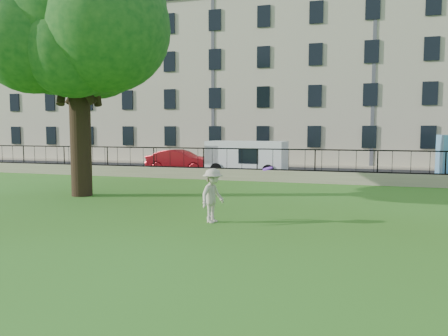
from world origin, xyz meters
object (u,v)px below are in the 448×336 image
(tree, at_px, (75,21))
(red_sedan, at_px, (180,161))
(white_van, at_px, (246,158))
(man, at_px, (213,196))
(frisbee, at_px, (268,169))

(tree, distance_m, red_sedan, 12.24)
(tree, relative_size, white_van, 2.20)
(tree, bearing_deg, man, -26.42)
(frisbee, bearing_deg, man, 158.08)
(tree, height_order, man, tree)
(red_sedan, xyz_separation_m, white_van, (4.38, 0.00, 0.30))
(man, height_order, red_sedan, man)
(man, xyz_separation_m, white_van, (-2.49, 13.92, 0.21))
(frisbee, xyz_separation_m, red_sedan, (-8.63, 14.62, -0.98))
(tree, distance_m, white_van, 12.88)
(red_sedan, bearing_deg, tree, 179.84)
(tree, relative_size, frisbee, 39.04)
(man, distance_m, red_sedan, 15.52)
(tree, relative_size, red_sedan, 2.45)
(frisbee, height_order, red_sedan, frisbee)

